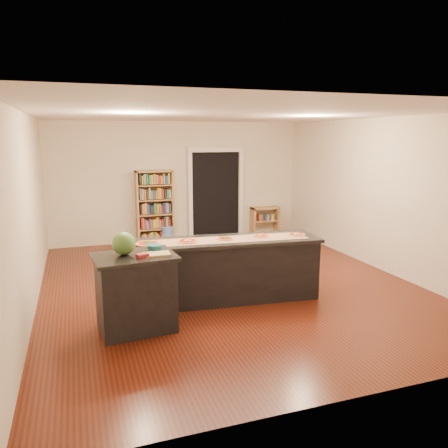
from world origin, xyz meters
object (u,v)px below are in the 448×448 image
object	(u,v)px
low_shelf	(265,221)
waste_bin	(168,235)
watermelon	(124,243)
kitchen_island	(225,269)
bookshelf	(155,207)
side_counter	(136,292)

from	to	relation	value
low_shelf	waste_bin	bearing A→B (deg)	-176.33
waste_bin	watermelon	distance (m)	4.69
kitchen_island	waste_bin	size ratio (longest dim) A/B	7.25
kitchen_island	bookshelf	bearing A→B (deg)	100.46
kitchen_island	side_counter	xyz separation A→B (m)	(-1.43, -0.65, 0.03)
kitchen_island	side_counter	bearing A→B (deg)	-150.40
bookshelf	kitchen_island	bearing A→B (deg)	-84.79
waste_bin	watermelon	bearing A→B (deg)	-108.15
kitchen_island	side_counter	distance (m)	1.57
side_counter	bookshelf	bearing A→B (deg)	71.74
waste_bin	side_counter	bearing A→B (deg)	-106.55
kitchen_island	low_shelf	xyz separation A→B (m)	(2.43, 3.95, -0.12)
low_shelf	waste_bin	world-z (taller)	low_shelf
kitchen_island	low_shelf	world-z (taller)	kitchen_island
side_counter	low_shelf	size ratio (longest dim) A/B	1.43
kitchen_island	watermelon	size ratio (longest dim) A/B	9.78
low_shelf	watermelon	bearing A→B (deg)	-131.21
side_counter	kitchen_island	bearing A→B (deg)	19.18
low_shelf	watermelon	distance (m)	6.08
watermelon	side_counter	bearing A→B (deg)	-27.21
side_counter	low_shelf	world-z (taller)	side_counter
low_shelf	waste_bin	xyz separation A→B (m)	(-2.54, -0.16, -0.15)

